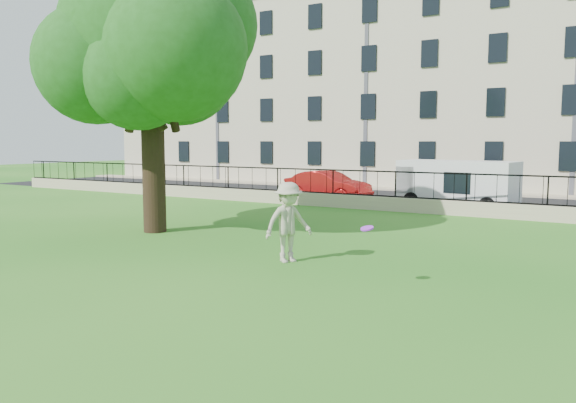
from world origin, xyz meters
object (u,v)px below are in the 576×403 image
Objects in this scene: tree at (149,39)px; white_van at (457,185)px; frisbee at (367,228)px; man at (288,222)px; red_sedan at (328,186)px.

tree is 1.88× the size of white_van.
white_van is at bearing 97.66° from frisbee.
white_van is (-2.00, 14.86, -0.17)m from frisbee.
man is 13.58m from white_van.
red_sedan is (-5.84, 13.56, -0.26)m from man.
frisbee is at bearing -18.93° from tree.
tree is 4.78× the size of man.
tree is at bearing 161.07° from frisbee.
tree reaches higher than white_van.
tree is 10.82m from frisbee.
red_sedan is at bearing 52.51° from man.
man is at bearing -149.78° from red_sedan.
man is at bearing 153.98° from frisbee.
frisbee is 15.00m from white_van.
man is 7.43× the size of frisbee.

